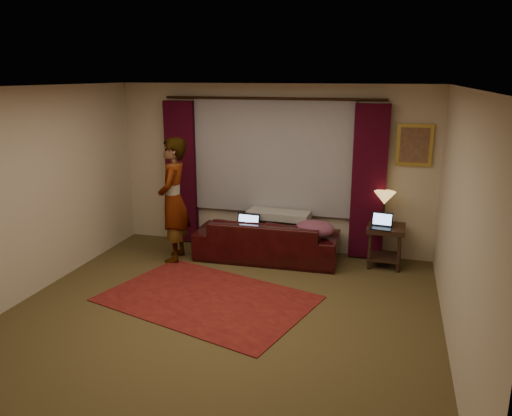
{
  "coord_description": "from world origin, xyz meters",
  "views": [
    {
      "loc": [
        1.84,
        -5.0,
        2.73
      ],
      "look_at": [
        0.1,
        1.2,
        1.0
      ],
      "focal_mm": 35.0,
      "sensor_mm": 36.0,
      "label": 1
    }
  ],
  "objects": [
    {
      "name": "clothing_pile",
      "position": [
        0.79,
        1.88,
        0.55
      ],
      "size": [
        0.68,
        0.6,
        0.24
      ],
      "primitive_type": "ellipsoid",
      "rotation": [
        0.0,
        0.0,
        -0.3
      ],
      "color": "#743B50",
      "rests_on": "sofa"
    },
    {
      "name": "ceiling",
      "position": [
        0.0,
        0.0,
        2.6
      ],
      "size": [
        5.0,
        5.0,
        0.02
      ],
      "primitive_type": "cube",
      "color": "silver",
      "rests_on": "ground"
    },
    {
      "name": "drape_right",
      "position": [
        1.5,
        2.39,
        1.18
      ],
      "size": [
        0.5,
        0.14,
        2.3
      ],
      "primitive_type": "cube",
      "color": "#350513",
      "rests_on": "floor"
    },
    {
      "name": "area_rug",
      "position": [
        -0.3,
        0.37,
        0.01
      ],
      "size": [
        2.87,
        2.3,
        0.01
      ],
      "primitive_type": "cube",
      "rotation": [
        0.0,
        0.0,
        -0.28
      ],
      "color": "maroon",
      "rests_on": "floor"
    },
    {
      "name": "drape_left",
      "position": [
        -1.5,
        2.39,
        1.18
      ],
      "size": [
        0.5,
        0.14,
        2.3
      ],
      "primitive_type": "cube",
      "color": "#350513",
      "rests_on": "floor"
    },
    {
      "name": "floor",
      "position": [
        0.0,
        0.0,
        -0.01
      ],
      "size": [
        5.0,
        5.0,
        0.01
      ],
      "primitive_type": "cube",
      "color": "brown",
      "rests_on": "ground"
    },
    {
      "name": "wall_right",
      "position": [
        2.5,
        0.0,
        1.3
      ],
      "size": [
        0.02,
        5.0,
        2.6
      ],
      "primitive_type": "cube",
      "color": "beige",
      "rests_on": "ground"
    },
    {
      "name": "wall_left",
      "position": [
        -2.5,
        0.0,
        1.3
      ],
      "size": [
        0.02,
        5.0,
        2.6
      ],
      "primitive_type": "cube",
      "color": "beige",
      "rests_on": "ground"
    },
    {
      "name": "wall_front",
      "position": [
        0.0,
        -2.5,
        1.3
      ],
      "size": [
        5.0,
        0.02,
        2.6
      ],
      "primitive_type": "cube",
      "color": "beige",
      "rests_on": "ground"
    },
    {
      "name": "wall_back",
      "position": [
        0.0,
        2.5,
        1.3
      ],
      "size": [
        5.0,
        0.02,
        2.6
      ],
      "primitive_type": "cube",
      "color": "beige",
      "rests_on": "ground"
    },
    {
      "name": "tiffany_lamp",
      "position": [
        1.74,
        2.21,
        0.86
      ],
      "size": [
        0.34,
        0.34,
        0.49
      ],
      "primitive_type": null,
      "rotation": [
        0.0,
        0.0,
        0.12
      ],
      "color": "olive",
      "rests_on": "end_table"
    },
    {
      "name": "person",
      "position": [
        -1.27,
        1.55,
        0.93
      ],
      "size": [
        0.65,
        0.65,
        1.86
      ],
      "primitive_type": "imported",
      "rotation": [
        0.0,
        0.0,
        -1.36
      ],
      "color": "#9A9994",
      "rests_on": "floor"
    },
    {
      "name": "sheer_curtain",
      "position": [
        0.0,
        2.44,
        1.5
      ],
      "size": [
        2.5,
        0.05,
        1.8
      ],
      "primitive_type": "cube",
      "color": "gray",
      "rests_on": "wall_back"
    },
    {
      "name": "picture_frame",
      "position": [
        2.1,
        2.47,
        1.75
      ],
      "size": [
        0.5,
        0.04,
        0.6
      ],
      "primitive_type": "cube",
      "color": "gold",
      "rests_on": "wall_back"
    },
    {
      "name": "curtain_rod",
      "position": [
        0.0,
        2.39,
        2.38
      ],
      "size": [
        0.04,
        0.04,
        3.4
      ],
      "primitive_type": "cylinder",
      "color": "black",
      "rests_on": "wall_back"
    },
    {
      "name": "laptop_sofa",
      "position": [
        -0.23,
        1.81,
        0.56
      ],
      "size": [
        0.38,
        0.41,
        0.26
      ],
      "primitive_type": null,
      "rotation": [
        0.0,
        0.0,
        -0.07
      ],
      "color": "black",
      "rests_on": "sofa"
    },
    {
      "name": "laptop_table",
      "position": [
        1.72,
        1.98,
        0.72
      ],
      "size": [
        0.33,
        0.35,
        0.21
      ],
      "primitive_type": null,
      "rotation": [
        0.0,
        0.0,
        -0.12
      ],
      "color": "black",
      "rests_on": "end_table"
    },
    {
      "name": "throw_blanket",
      "position": [
        0.18,
        2.19,
        0.88
      ],
      "size": [
        0.97,
        0.42,
        0.11
      ],
      "primitive_type": "cube",
      "rotation": [
        0.0,
        0.0,
        -0.05
      ],
      "color": "#9A9994",
      "rests_on": "sofa"
    },
    {
      "name": "end_table",
      "position": [
        1.79,
        2.14,
        0.31
      ],
      "size": [
        0.55,
        0.55,
        0.61
      ],
      "primitive_type": "cube",
      "rotation": [
        0.0,
        0.0,
        -0.03
      ],
      "color": "black",
      "rests_on": "floor"
    },
    {
      "name": "sofa",
      "position": [
        0.06,
        1.96,
        0.43
      ],
      "size": [
        2.17,
        0.99,
        0.86
      ],
      "primitive_type": "imported",
      "rotation": [
        0.0,
        0.0,
        3.17
      ],
      "color": "black",
      "rests_on": "floor"
    }
  ]
}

